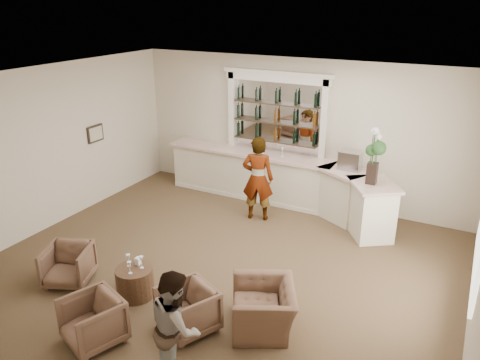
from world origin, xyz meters
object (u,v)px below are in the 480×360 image
bar_counter (281,181)px  armchair_right (188,310)px  flower_vase (374,153)px  armchair_center (93,321)px  sommelier (258,179)px  espresso_machine (350,160)px  cocktail_table (135,282)px  armchair_left (68,265)px  guest (176,326)px  armchair_far (264,307)px

bar_counter → armchair_right: (0.58, -4.73, -0.23)m
flower_vase → armchair_center: bearing=-117.8°
armchair_center → armchair_right: bearing=60.1°
bar_counter → sommelier: sommelier is taller
armchair_right → espresso_machine: bearing=104.4°
bar_counter → cocktail_table: 4.49m
flower_vase → armchair_left: bearing=-135.1°
cocktail_table → guest: bearing=-34.6°
armchair_center → armchair_far: bearing=56.6°
sommelier → armchair_far: size_ratio=1.81×
cocktail_table → guest: (1.61, -1.11, 0.52)m
sommelier → flower_vase: bearing=171.6°
guest → sommelier: bearing=-25.5°
armchair_far → sommelier: bearing=179.7°
bar_counter → armchair_right: bar_counter is taller
armchair_left → armchair_far: armchair_left is taller
armchair_right → flower_vase: (1.57, 4.09, 1.43)m
guest → armchair_far: size_ratio=1.51×
cocktail_table → espresso_machine: size_ratio=1.35×
cocktail_table → armchair_center: 1.14m
armchair_center → espresso_machine: (1.99, 5.54, 0.99)m
espresso_machine → armchair_far: bearing=-90.6°
bar_counter → guest: bearing=-80.0°
sommelier → armchair_left: bearing=49.5°
sommelier → armchair_center: sommelier is taller
cocktail_table → armchair_far: 2.17m
cocktail_table → armchair_left: (-1.23, -0.22, 0.09)m
sommelier → armchair_right: 3.91m
armchair_right → armchair_far: 1.09m
armchair_right → sommelier: bearing=126.9°
armchair_center → bar_counter: bearing=106.6°
bar_counter → armchair_far: size_ratio=5.62×
sommelier → armchair_right: size_ratio=2.45×
cocktail_table → bar_counter: bearing=81.9°
armchair_center → sommelier: bearing=107.4°
cocktail_table → guest: size_ratio=0.39×
guest → armchair_far: 1.54m
sommelier → armchair_right: (0.72, -3.80, -0.58)m
bar_counter → armchair_left: 5.01m
sommelier → bar_counter: bearing=-114.1°
guest → espresso_machine: (0.59, 5.52, 0.57)m
armchair_center → armchair_right: (1.02, 0.82, -0.00)m
guest → armchair_right: bearing=-13.2°
armchair_center → armchair_far: armchair_center is taller
armchair_far → espresso_machine: espresso_machine is taller
armchair_left → armchair_center: bearing=-55.0°
sommelier → espresso_machine: 1.98m
guest → armchair_center: 1.47m
cocktail_table → sommelier: 3.60m
bar_counter → flower_vase: flower_vase is taller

